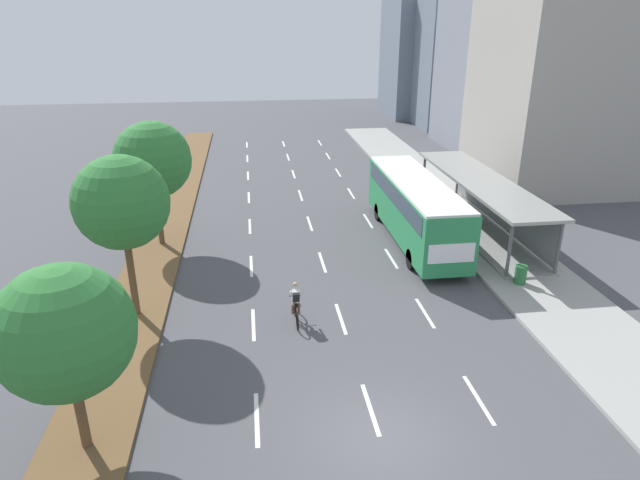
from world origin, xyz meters
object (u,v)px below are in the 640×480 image
at_px(bus_shelter, 484,199).
at_px(bus, 415,204).
at_px(median_tree_third, 153,160).
at_px(median_tree_second, 121,203).
at_px(cyclist, 296,305).
at_px(median_tree_nearest, 65,332).
at_px(trash_bin, 521,275).

distance_m(bus_shelter, bus, 4.39).
height_order(bus, median_tree_third, median_tree_third).
relative_size(median_tree_second, median_tree_third, 1.01).
height_order(cyclist, median_tree_nearest, median_tree_nearest).
height_order(bus_shelter, median_tree_second, median_tree_second).
bearing_deg(cyclist, bus_shelter, 37.64).
bearing_deg(median_tree_nearest, median_tree_second, 89.36).
distance_m(bus_shelter, median_tree_nearest, 23.23).
height_order(median_tree_nearest, median_tree_second, median_tree_second).
bearing_deg(bus, median_tree_nearest, -134.23).
distance_m(median_tree_second, median_tree_third, 7.46).
height_order(bus_shelter, trash_bin, bus_shelter).
xyz_separation_m(cyclist, median_tree_third, (-6.34, 8.83, 3.83)).
height_order(bus, median_tree_second, median_tree_second).
height_order(bus, median_tree_nearest, median_tree_nearest).
relative_size(bus, median_tree_second, 1.74).
height_order(median_tree_third, trash_bin, median_tree_third).
bearing_deg(median_tree_nearest, trash_bin, 25.38).
bearing_deg(bus_shelter, bus, -167.29).
bearing_deg(trash_bin, bus_shelter, 81.11).
bearing_deg(bus_shelter, trash_bin, -98.89).
height_order(bus_shelter, median_tree_nearest, median_tree_nearest).
relative_size(cyclist, median_tree_nearest, 0.33).
height_order(median_tree_nearest, trash_bin, median_tree_nearest).
distance_m(cyclist, median_tree_third, 11.52).
xyz_separation_m(median_tree_third, trash_bin, (16.59, -7.00, -4.04)).
relative_size(median_tree_second, trash_bin, 7.65).
bearing_deg(trash_bin, median_tree_second, -178.41).
bearing_deg(median_tree_second, bus_shelter, 22.62).
xyz_separation_m(bus, median_tree_nearest, (-13.50, -13.86, 1.70)).
xyz_separation_m(cyclist, median_tree_second, (-6.36, 1.37, 4.02)).
relative_size(bus, trash_bin, 13.28).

